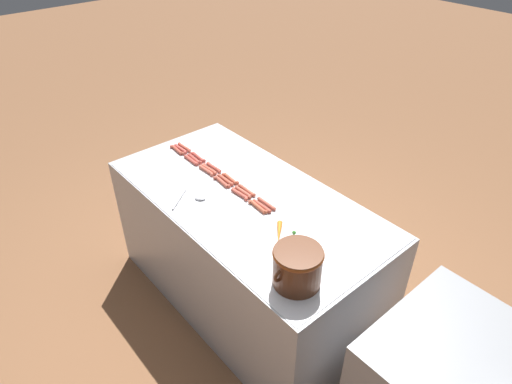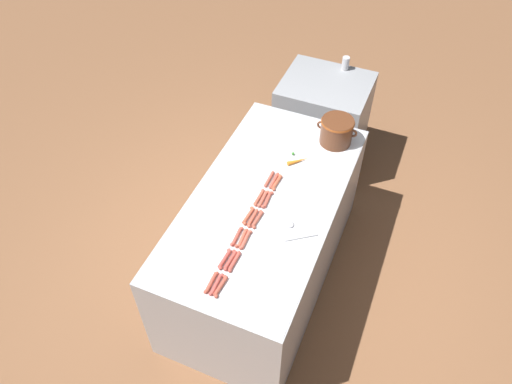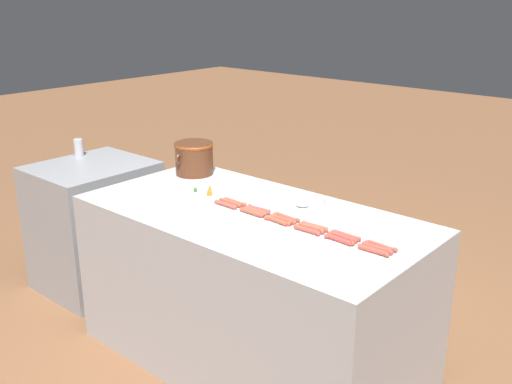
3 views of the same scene
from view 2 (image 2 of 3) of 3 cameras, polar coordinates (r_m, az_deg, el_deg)
The scene contains 25 objects.
ground_plane at distance 4.11m, azimuth 0.94°, elevation -9.18°, with size 20.00×20.00×0.00m, color brown.
griddle_counter at distance 3.74m, azimuth 1.03°, elevation -5.30°, with size 0.97×1.91×0.92m.
back_cabinet at distance 4.74m, azimuth 7.61°, elevation 7.95°, with size 0.77×0.67×0.90m, color #939599.
hot_dog_0 at distance 2.97m, azimuth -5.21°, elevation -10.38°, with size 0.03×0.16×0.02m.
hot_dog_1 at distance 3.05m, azimuth -3.65°, elevation -7.74°, with size 0.03×0.16×0.02m.
hot_dog_2 at distance 3.15m, azimuth -2.24°, elevation -5.15°, with size 0.03×0.16×0.02m.
hot_dog_3 at distance 3.26m, azimuth -0.89°, elevation -2.75°, with size 0.04×0.16×0.02m.
hot_dog_4 at distance 3.36m, azimuth 0.36°, elevation -0.63°, with size 0.03×0.16×0.02m.
hot_dog_5 at distance 3.48m, azimuth 1.54°, elevation 1.51°, with size 0.03×0.16×0.02m.
hot_dog_6 at distance 2.96m, azimuth -4.63°, elevation -10.59°, with size 0.03×0.16×0.02m.
hot_dog_7 at distance 3.05m, azimuth -3.03°, elevation -7.88°, with size 0.03×0.16×0.02m.
hot_dog_8 at distance 3.14m, azimuth -1.66°, elevation -5.36°, with size 0.04×0.16×0.02m.
hot_dog_9 at distance 3.24m, azimuth -0.41°, elevation -3.04°, with size 0.03×0.16×0.02m.
hot_dog_10 at distance 3.35m, azimuth 0.82°, elevation -0.78°, with size 0.03×0.16×0.02m.
hot_dog_11 at distance 3.47m, azimuth 2.07°, elevation 1.35°, with size 0.03×0.16×0.02m.
hot_dog_12 at distance 2.95m, azimuth -4.12°, elevation -10.83°, with size 0.04×0.16×0.02m.
hot_dog_13 at distance 3.04m, azimuth -2.52°, elevation -8.05°, with size 0.03×0.16×0.02m.
hot_dog_14 at distance 3.13m, azimuth -1.21°, elevation -5.54°, with size 0.03×0.16×0.02m.
hot_dog_15 at distance 3.24m, azimuth 0.16°, elevation -3.17°, with size 0.04×0.16×0.02m.
hot_dog_16 at distance 3.35m, azimuth 1.33°, elevation -0.90°, with size 0.04×0.16×0.02m.
hot_dog_17 at distance 3.46m, azimuth 2.43°, elevation 1.12°, with size 0.03×0.16×0.02m.
bean_pot at distance 3.76m, azimuth 9.32°, elevation 7.09°, with size 0.31×0.25×0.21m.
serving_spoon at distance 3.20m, azimuth 4.39°, elevation -4.19°, with size 0.24×0.19×0.02m.
carrot at distance 3.62m, azimuth 4.86°, elevation 3.67°, with size 0.14×0.14×0.03m.
soda_can at distance 4.63m, azimuth 10.32°, elevation 14.44°, with size 0.07×0.07×0.13m.
Camera 2 is at (0.82, -2.11, 3.43)m, focal length 34.57 mm.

